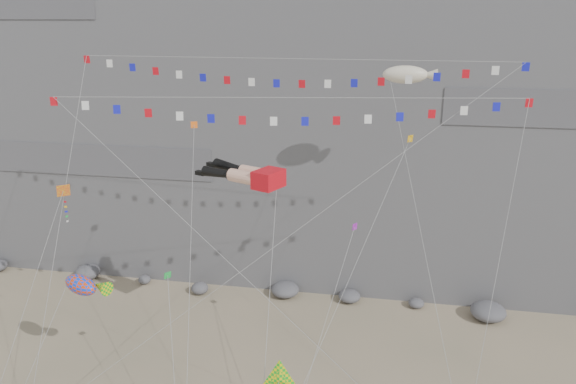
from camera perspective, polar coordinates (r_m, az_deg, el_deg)
The scene contains 13 objects.
cliff at distance 61.99m, azimuth 2.36°, elevation 17.40°, with size 80.00×28.00×50.00m, color slate.
talus_boulders at distance 53.14m, azimuth -0.29°, elevation -9.93°, with size 60.00×3.00×1.20m, color #5E5E63, non-canonical shape.
legs_kite at distance 38.12m, azimuth -4.23°, elevation 1.75°, with size 7.79×16.39×19.83m.
flag_banner_upper at distance 38.89m, azimuth 0.08°, elevation 13.35°, with size 30.17×12.77×29.33m.
flag_banner_lower at distance 35.05m, azimuth 0.16°, elevation 9.52°, with size 29.07×9.95×24.20m.
harlequin_kite at distance 40.61m, azimuth -21.88°, elevation 0.04°, with size 3.71×8.42×15.88m.
fish_windsock at distance 40.97m, azimuth -20.32°, elevation -8.85°, with size 4.92×7.10×9.88m.
delta_kite at distance 32.94m, azimuth -0.88°, elevation -18.53°, with size 2.61×5.76×7.99m.
blimp_windsock at distance 41.85m, azimuth 11.84°, elevation 11.53°, with size 6.82×15.26×25.93m.
small_kite_a at distance 40.93m, azimuth -9.54°, elevation 5.99°, with size 4.16×14.97×22.94m.
small_kite_b at distance 37.95m, azimuth 6.65°, elevation -4.00°, with size 3.84×11.22×15.94m.
small_kite_c at distance 35.88m, azimuth -12.11°, elevation -8.66°, with size 3.72×7.95×12.52m.
small_kite_d at distance 38.73m, azimuth 11.99°, elevation 4.57°, with size 8.16×15.19×23.65m.
Camera 1 is at (8.79, -29.36, 25.03)m, focal length 35.00 mm.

